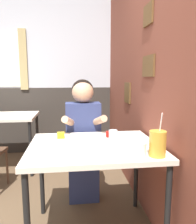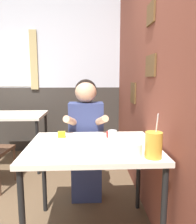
# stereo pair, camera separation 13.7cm
# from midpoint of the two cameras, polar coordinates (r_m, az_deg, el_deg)

# --- Properties ---
(brick_wall_right) EXTENTS (0.08, 4.40, 2.70)m
(brick_wall_right) POSITION_cam_midpoint_polar(r_m,az_deg,el_deg) (2.61, 11.74, 10.65)
(brick_wall_right) COLOR brown
(brick_wall_right) RESTS_ON ground_plane
(back_wall) EXTENTS (5.29, 0.09, 2.70)m
(back_wall) POSITION_cam_midpoint_polar(r_m,az_deg,el_deg) (3.79, -11.26, 10.20)
(back_wall) COLOR silver
(back_wall) RESTS_ON ground_plane
(main_table) EXTENTS (0.98, 0.77, 0.76)m
(main_table) POSITION_cam_midpoint_polar(r_m,az_deg,el_deg) (1.70, 0.89, -10.84)
(main_table) COLOR beige
(main_table) RESTS_ON ground_plane
(background_table) EXTENTS (0.82, 0.67, 0.76)m
(background_table) POSITION_cam_midpoint_polar(r_m,az_deg,el_deg) (3.26, -19.78, -2.06)
(background_table) COLOR beige
(background_table) RESTS_ON ground_plane
(person_seated) EXTENTS (0.42, 0.41, 1.25)m
(person_seated) POSITION_cam_midpoint_polar(r_m,az_deg,el_deg) (2.23, -1.34, -6.62)
(person_seated) COLOR navy
(person_seated) RESTS_ON ground_plane
(cocktail_pitcher) EXTENTS (0.11, 0.11, 0.29)m
(cocktail_pitcher) POSITION_cam_midpoint_polar(r_m,az_deg,el_deg) (1.45, 16.98, -8.26)
(cocktail_pitcher) COLOR gold
(cocktail_pitcher) RESTS_ON main_table
(glass_near_pitcher) EXTENTS (0.07, 0.07, 0.09)m
(glass_near_pitcher) POSITION_cam_midpoint_polar(r_m,az_deg,el_deg) (1.74, 6.02, -6.34)
(glass_near_pitcher) COLOR silver
(glass_near_pitcher) RESTS_ON main_table
(glass_center) EXTENTS (0.08, 0.08, 0.09)m
(glass_center) POSITION_cam_midpoint_polar(r_m,az_deg,el_deg) (1.44, 12.53, -9.81)
(glass_center) COLOR silver
(glass_center) RESTS_ON main_table
(condiment_ketchup) EXTENTS (0.06, 0.04, 0.05)m
(condiment_ketchup) POSITION_cam_midpoint_polar(r_m,az_deg,el_deg) (1.88, 5.26, -5.86)
(condiment_ketchup) COLOR #B7140F
(condiment_ketchup) RESTS_ON main_table
(condiment_mustard) EXTENTS (0.06, 0.04, 0.05)m
(condiment_mustard) POSITION_cam_midpoint_polar(r_m,az_deg,el_deg) (1.88, -7.44, -5.88)
(condiment_mustard) COLOR yellow
(condiment_mustard) RESTS_ON main_table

